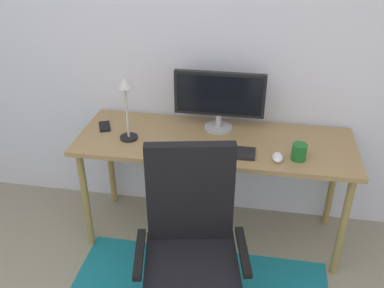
{
  "coord_description": "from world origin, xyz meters",
  "views": [
    {
      "loc": [
        0.47,
        -0.42,
        2.0
      ],
      "look_at": [
        0.14,
        1.58,
        0.84
      ],
      "focal_mm": 39.43,
      "sensor_mm": 36.0,
      "label": 1
    }
  ],
  "objects": [
    {
      "name": "wall_back",
      "position": [
        0.0,
        2.2,
        1.3
      ],
      "size": [
        6.0,
        0.1,
        2.6
      ],
      "primitive_type": "cube",
      "color": "silver",
      "rests_on": "ground"
    },
    {
      "name": "monitor",
      "position": [
        0.24,
        1.99,
        0.96
      ],
      "size": [
        0.57,
        0.18,
        0.38
      ],
      "color": "#B2B2B7",
      "rests_on": "desk"
    },
    {
      "name": "desk_lamp",
      "position": [
        -0.29,
        1.76,
        1.0
      ],
      "size": [
        0.11,
        0.11,
        0.4
      ],
      "color": "black",
      "rests_on": "desk"
    },
    {
      "name": "desk",
      "position": [
        0.24,
        1.83,
        0.67
      ],
      "size": [
        1.7,
        0.59,
        0.74
      ],
      "color": "#9C7B4B",
      "rests_on": "ground"
    },
    {
      "name": "keyboard",
      "position": [
        0.27,
        1.68,
        0.75
      ],
      "size": [
        0.43,
        0.13,
        0.02
      ],
      "primitive_type": "cube",
      "color": "black",
      "rests_on": "desk"
    },
    {
      "name": "coffee_cup",
      "position": [
        0.73,
        1.69,
        0.79
      ],
      "size": [
        0.08,
        0.08,
        0.1
      ],
      "primitive_type": "cylinder",
      "color": "#1A6525",
      "rests_on": "desk"
    },
    {
      "name": "computer_mouse",
      "position": [
        0.61,
        1.66,
        0.76
      ],
      "size": [
        0.06,
        0.1,
        0.03
      ],
      "primitive_type": "ellipsoid",
      "color": "white",
      "rests_on": "desk"
    },
    {
      "name": "cell_phone",
      "position": [
        -0.49,
        1.88,
        0.75
      ],
      "size": [
        0.12,
        0.16,
        0.01
      ],
      "primitive_type": "cube",
      "rotation": [
        0.0,
        0.0,
        0.42
      ],
      "color": "black",
      "rests_on": "desk"
    },
    {
      "name": "office_chair",
      "position": [
        0.21,
        1.11,
        0.39
      ],
      "size": [
        0.59,
        0.58,
        1.03
      ],
      "rotation": [
        0.0,
        0.0,
        0.2
      ],
      "color": "slate",
      "rests_on": "ground"
    }
  ]
}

